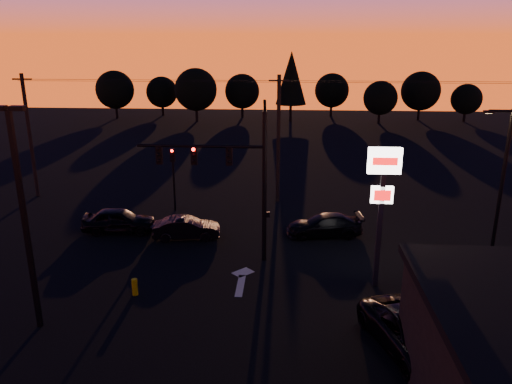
# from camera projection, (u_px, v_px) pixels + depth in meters

# --- Properties ---
(ground) EXTENTS (120.00, 120.00, 0.00)m
(ground) POSITION_uv_depth(u_px,v_px,m) (228.00, 296.00, 23.17)
(ground) COLOR black
(ground) RESTS_ON ground
(lane_arrow) EXTENTS (1.20, 3.10, 0.01)m
(lane_arrow) POSITION_uv_depth(u_px,v_px,m) (242.00, 279.00, 24.72)
(lane_arrow) COLOR beige
(lane_arrow) RESTS_ON ground
(traffic_signal_mast) EXTENTS (6.79, 0.52, 8.58)m
(traffic_signal_mast) POSITION_uv_depth(u_px,v_px,m) (233.00, 171.00, 25.48)
(traffic_signal_mast) COLOR black
(traffic_signal_mast) RESTS_ON ground
(secondary_signal) EXTENTS (0.30, 0.31, 4.35)m
(secondary_signal) POSITION_uv_depth(u_px,v_px,m) (173.00, 170.00, 33.54)
(secondary_signal) COLOR black
(secondary_signal) RESTS_ON ground
(parking_lot_light) EXTENTS (1.25, 0.30, 9.14)m
(parking_lot_light) POSITION_uv_depth(u_px,v_px,m) (23.00, 207.00, 19.18)
(parking_lot_light) COLOR black
(parking_lot_light) RESTS_ON ground
(pylon_sign) EXTENTS (1.50, 0.28, 6.80)m
(pylon_sign) POSITION_uv_depth(u_px,v_px,m) (382.00, 188.00, 22.69)
(pylon_sign) COLOR black
(pylon_sign) RESTS_ON ground
(streetlight) EXTENTS (1.55, 0.35, 8.00)m
(streetlight) POSITION_uv_depth(u_px,v_px,m) (501.00, 177.00, 26.22)
(streetlight) COLOR black
(streetlight) RESTS_ON ground
(utility_pole_0) EXTENTS (1.40, 0.26, 9.00)m
(utility_pole_0) POSITION_uv_depth(u_px,v_px,m) (30.00, 136.00, 36.07)
(utility_pole_0) COLOR black
(utility_pole_0) RESTS_ON ground
(utility_pole_1) EXTENTS (1.40, 0.26, 9.00)m
(utility_pole_1) POSITION_uv_depth(u_px,v_px,m) (278.00, 139.00, 34.98)
(utility_pole_1) COLOR black
(utility_pole_1) RESTS_ON ground
(power_wires) EXTENTS (36.00, 1.22, 0.07)m
(power_wires) POSITION_uv_depth(u_px,v_px,m) (279.00, 81.00, 33.78)
(power_wires) COLOR black
(power_wires) RESTS_ON ground
(bollard) EXTENTS (0.27, 0.27, 0.81)m
(bollard) POSITION_uv_depth(u_px,v_px,m) (135.00, 287.00, 23.13)
(bollard) COLOR #A49B00
(bollard) RESTS_ON ground
(tree_0) EXTENTS (5.36, 5.36, 6.74)m
(tree_0) POSITION_uv_depth(u_px,v_px,m) (115.00, 90.00, 70.84)
(tree_0) COLOR black
(tree_0) RESTS_ON ground
(tree_1) EXTENTS (4.54, 4.54, 5.71)m
(tree_1) POSITION_uv_depth(u_px,v_px,m) (162.00, 92.00, 73.52)
(tree_1) COLOR black
(tree_1) RESTS_ON ground
(tree_2) EXTENTS (5.77, 5.78, 7.26)m
(tree_2) POSITION_uv_depth(u_px,v_px,m) (196.00, 90.00, 68.12)
(tree_2) COLOR black
(tree_2) RESTS_ON ground
(tree_3) EXTENTS (4.95, 4.95, 6.22)m
(tree_3) POSITION_uv_depth(u_px,v_px,m) (242.00, 91.00, 71.75)
(tree_3) COLOR black
(tree_3) RESTS_ON ground
(tree_4) EXTENTS (4.18, 4.18, 9.50)m
(tree_4) POSITION_uv_depth(u_px,v_px,m) (291.00, 78.00, 67.81)
(tree_4) COLOR black
(tree_4) RESTS_ON ground
(tree_5) EXTENTS (4.95, 4.95, 6.22)m
(tree_5) POSITION_uv_depth(u_px,v_px,m) (332.00, 90.00, 72.86)
(tree_5) COLOR black
(tree_5) RESTS_ON ground
(tree_6) EXTENTS (4.54, 4.54, 5.71)m
(tree_6) POSITION_uv_depth(u_px,v_px,m) (380.00, 98.00, 66.88)
(tree_6) COLOR black
(tree_6) RESTS_ON ground
(tree_7) EXTENTS (5.36, 5.36, 6.74)m
(tree_7) POSITION_uv_depth(u_px,v_px,m) (421.00, 91.00, 69.18)
(tree_7) COLOR black
(tree_7) RESTS_ON ground
(tree_8) EXTENTS (4.12, 4.12, 5.19)m
(tree_8) POSITION_uv_depth(u_px,v_px,m) (466.00, 99.00, 68.15)
(tree_8) COLOR black
(tree_8) RESTS_ON ground
(car_left) EXTENTS (4.52, 2.11, 1.50)m
(car_left) POSITION_uv_depth(u_px,v_px,m) (119.00, 220.00, 30.47)
(car_left) COLOR black
(car_left) RESTS_ON ground
(car_mid) EXTENTS (4.06, 1.86, 1.29)m
(car_mid) POSITION_uv_depth(u_px,v_px,m) (187.00, 228.00, 29.53)
(car_mid) COLOR black
(car_mid) RESTS_ON ground
(car_right) EXTENTS (4.72, 2.39, 1.31)m
(car_right) POSITION_uv_depth(u_px,v_px,m) (324.00, 225.00, 29.93)
(car_right) COLOR black
(car_right) RESTS_ON ground
(suv_parked) EXTENTS (3.92, 5.69, 1.44)m
(suv_parked) POSITION_uv_depth(u_px,v_px,m) (412.00, 333.00, 18.99)
(suv_parked) COLOR black
(suv_parked) RESTS_ON ground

